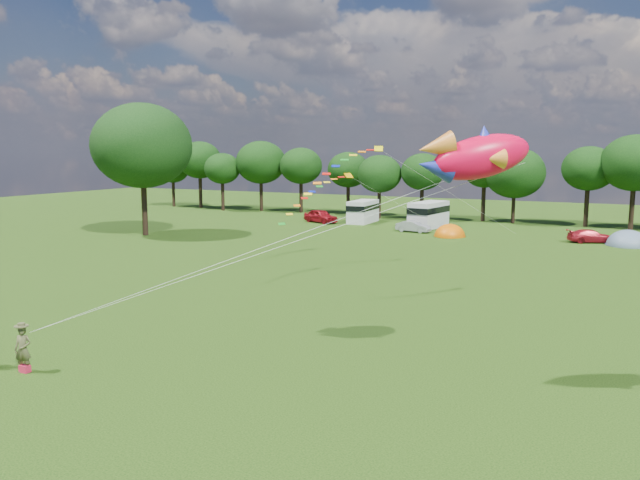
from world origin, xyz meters
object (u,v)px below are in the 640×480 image
at_px(car_b, 413,226).
at_px(campervan_c, 429,214).
at_px(car_c, 591,236).
at_px(kite_flyer, 23,349).
at_px(campervan_b, 363,211).
at_px(car_a, 321,216).
at_px(tent_greyblue, 628,245).
at_px(fish_kite, 473,157).
at_px(tent_orange, 450,236).
at_px(big_tree, 142,146).

xyz_separation_m(car_b, campervan_c, (0.28, 4.49, 0.95)).
distance_m(car_c, kite_flyer, 50.48).
bearing_deg(campervan_c, car_b, -175.26).
bearing_deg(car_c, campervan_b, 53.71).
relative_size(car_a, campervan_b, 0.86).
xyz_separation_m(campervan_b, campervan_c, (8.46, -1.26, 0.13)).
height_order(tent_greyblue, fish_kite, fish_kite).
height_order(car_a, tent_orange, car_a).
height_order(campervan_b, tent_orange, campervan_b).
bearing_deg(kite_flyer, fish_kite, 1.89).
bearing_deg(tent_orange, car_a, 163.83).
height_order(big_tree, car_c, big_tree).
relative_size(car_a, kite_flyer, 2.58).
height_order(tent_greyblue, kite_flyer, kite_flyer).
xyz_separation_m(car_b, kite_flyer, (-0.26, -47.14, 0.32)).
distance_m(kite_flyer, fish_kite, 18.51).
bearing_deg(tent_greyblue, fish_kite, -97.10).
relative_size(big_tree, kite_flyer, 7.23).
distance_m(tent_greyblue, fish_kite, 41.43).
relative_size(car_c, campervan_b, 0.74).
bearing_deg(tent_orange, tent_greyblue, 4.37).
bearing_deg(campervan_c, car_a, 103.16).
xyz_separation_m(kite_flyer, fish_kite, (15.63, 6.56, 7.43)).
relative_size(car_b, tent_greyblue, 0.81).
bearing_deg(kite_flyer, car_c, 48.82).
bearing_deg(tent_orange, big_tree, -155.27).
distance_m(car_a, tent_orange, 17.69).
relative_size(tent_greyblue, kite_flyer, 2.27).
height_order(campervan_b, tent_greyblue, campervan_b).
xyz_separation_m(car_c, fish_kite, (-1.89, -40.78, 7.74)).
height_order(car_b, campervan_c, campervan_c).
relative_size(car_a, tent_orange, 1.37).
xyz_separation_m(car_a, car_b, (12.64, -3.39, -0.19)).
xyz_separation_m(car_a, kite_flyer, (12.38, -50.53, 0.13)).
xyz_separation_m(car_c, campervan_b, (-25.44, 5.55, 0.81)).
relative_size(campervan_b, tent_greyblue, 1.32).
xyz_separation_m(big_tree, tent_orange, (28.06, 12.92, -9.00)).
xyz_separation_m(car_c, kite_flyer, (-17.52, -47.35, 0.31)).
distance_m(big_tree, campervan_b, 26.61).
bearing_deg(car_c, tent_orange, 73.67).
height_order(car_a, car_b, car_a).
height_order(car_b, campervan_b, campervan_b).
xyz_separation_m(car_a, tent_orange, (16.97, -4.92, -0.77)).
relative_size(car_c, kite_flyer, 2.21).
bearing_deg(car_a, fish_kite, -125.43).
xyz_separation_m(big_tree, campervan_c, (24.01, 18.94, -7.47)).
distance_m(campervan_b, kite_flyer, 53.49).
xyz_separation_m(car_b, fish_kite, (15.37, -40.58, 7.75)).
xyz_separation_m(big_tree, campervan_b, (15.55, 20.21, -7.60)).
xyz_separation_m(car_c, tent_orange, (-12.93, -1.74, -0.59)).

